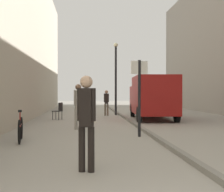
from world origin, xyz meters
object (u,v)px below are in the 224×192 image
object	(u,v)px
pedestrian_main_foreground	(106,101)
bicycle_leaning	(20,129)
pedestrian_mid_block	(86,116)
cafe_chair_near_window	(59,110)
street_sign_post	(139,91)
pedestrian_far_crossing	(78,103)
delivery_van	(153,96)
lamp_post	(116,74)

from	to	relation	value
pedestrian_main_foreground	bicycle_leaning	distance (m)	10.89
pedestrian_main_foreground	pedestrian_mid_block	bearing A→B (deg)	-97.30
pedestrian_mid_block	cafe_chair_near_window	size ratio (longest dim) A/B	1.95
street_sign_post	pedestrian_main_foreground	bearing A→B (deg)	-99.95
bicycle_leaning	pedestrian_far_crossing	bearing A→B (deg)	52.76
pedestrian_far_crossing	pedestrian_main_foreground	bearing A→B (deg)	58.36
delivery_van	bicycle_leaning	size ratio (longest dim) A/B	3.07
pedestrian_mid_block	lamp_post	distance (m)	15.05
delivery_van	lamp_post	xyz separation A→B (m)	(-1.72, 3.46, 1.45)
street_sign_post	cafe_chair_near_window	bearing A→B (deg)	-77.42
delivery_van	bicycle_leaning	distance (m)	9.47
delivery_van	lamp_post	distance (m)	4.13
pedestrian_main_foreground	cafe_chair_near_window	xyz separation A→B (m)	(-2.80, -2.69, -0.40)
pedestrian_far_crossing	delivery_van	size ratio (longest dim) A/B	0.34
lamp_post	bicycle_leaning	bearing A→B (deg)	-110.02
pedestrian_mid_block	lamp_post	size ratio (longest dim) A/B	0.39
pedestrian_main_foreground	street_sign_post	bearing A→B (deg)	-89.09
pedestrian_far_crossing	delivery_van	bearing A→B (deg)	29.00
pedestrian_main_foreground	pedestrian_far_crossing	bearing A→B (deg)	-104.54
pedestrian_mid_block	pedestrian_main_foreground	bearing A→B (deg)	101.67
delivery_van	street_sign_post	distance (m)	7.01
delivery_van	cafe_chair_near_window	world-z (taller)	delivery_van
bicycle_leaning	street_sign_post	bearing A→B (deg)	3.25
pedestrian_mid_block	pedestrian_far_crossing	size ratio (longest dim) A/B	1.00
pedestrian_far_crossing	lamp_post	xyz separation A→B (m)	(2.30, 7.93, 1.66)
street_sign_post	bicycle_leaning	bearing A→B (deg)	-1.48
pedestrian_main_foreground	delivery_van	xyz separation A→B (m)	(2.38, -2.85, 0.33)
delivery_van	pedestrian_far_crossing	bearing A→B (deg)	-128.58
pedestrian_mid_block	lamp_post	bearing A→B (deg)	99.36
pedestrian_mid_block	cafe_chair_near_window	bearing A→B (deg)	114.25
pedestrian_mid_block	delivery_van	size ratio (longest dim) A/B	0.34
pedestrian_mid_block	delivery_van	world-z (taller)	delivery_van
delivery_van	cafe_chair_near_window	xyz separation A→B (m)	(-5.17, 0.16, -0.73)
lamp_post	bicycle_leaning	xyz separation A→B (m)	(-4.00, -10.96, -2.34)
lamp_post	cafe_chair_near_window	bearing A→B (deg)	-136.29
lamp_post	street_sign_post	bearing A→B (deg)	-91.05
pedestrian_main_foreground	cafe_chair_near_window	size ratio (longest dim) A/B	1.74
pedestrian_main_foreground	pedestrian_far_crossing	world-z (taller)	pedestrian_far_crossing
pedestrian_main_foreground	pedestrian_far_crossing	size ratio (longest dim) A/B	0.89
pedestrian_far_crossing	street_sign_post	world-z (taller)	street_sign_post
pedestrian_main_foreground	cafe_chair_near_window	bearing A→B (deg)	-138.01
delivery_van	lamp_post	world-z (taller)	lamp_post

